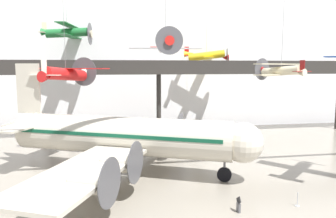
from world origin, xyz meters
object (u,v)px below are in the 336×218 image
(airliner_silver_main, at_px, (120,136))
(suspended_plane_silver_racer, at_px, (165,46))
(suspended_plane_yellow_lowwing, at_px, (206,56))
(stanchion_barrier, at_px, (297,202))
(suspended_plane_red_highwing, at_px, (66,74))
(suspended_plane_cream_biplane, at_px, (281,71))
(info_sign_pedestal, at_px, (239,206))
(suspended_plane_green_biplane, at_px, (67,32))

(airliner_silver_main, bearing_deg, suspended_plane_silver_racer, 78.44)
(suspended_plane_yellow_lowwing, xyz_separation_m, stanchion_barrier, (-1.45, -29.30, -11.74))
(suspended_plane_red_highwing, height_order, suspended_plane_cream_biplane, suspended_plane_cream_biplane)
(suspended_plane_silver_racer, bearing_deg, info_sign_pedestal, 8.88)
(suspended_plane_red_highwing, bearing_deg, airliner_silver_main, -109.45)
(airliner_silver_main, bearing_deg, suspended_plane_green_biplane, 135.22)
(stanchion_barrier, height_order, info_sign_pedestal, info_sign_pedestal)
(suspended_plane_red_highwing, xyz_separation_m, suspended_plane_green_biplane, (-1.16, 12.23, 5.70))
(suspended_plane_cream_biplane, distance_m, suspended_plane_yellow_lowwing, 17.82)
(suspended_plane_green_biplane, distance_m, stanchion_barrier, 37.92)
(suspended_plane_silver_racer, xyz_separation_m, suspended_plane_green_biplane, (-12.65, 10.70, 2.41))
(suspended_plane_silver_racer, relative_size, info_sign_pedestal, 7.04)
(stanchion_barrier, bearing_deg, airliner_silver_main, 141.28)
(airliner_silver_main, relative_size, info_sign_pedestal, 24.41)
(suspended_plane_cream_biplane, xyz_separation_m, stanchion_barrier, (-4.74, -11.91, -9.60))
(suspended_plane_silver_racer, relative_size, suspended_plane_yellow_lowwing, 0.91)
(suspended_plane_cream_biplane, relative_size, suspended_plane_yellow_lowwing, 1.13)
(suspended_plane_cream_biplane, distance_m, stanchion_barrier, 16.02)
(suspended_plane_silver_racer, distance_m, suspended_plane_yellow_lowwing, 14.06)
(suspended_plane_cream_biplane, bearing_deg, suspended_plane_green_biplane, 31.05)
(airliner_silver_main, relative_size, stanchion_barrier, 28.11)
(info_sign_pedestal, bearing_deg, suspended_plane_silver_racer, 94.48)
(airliner_silver_main, xyz_separation_m, suspended_plane_silver_racer, (5.79, 7.83, 9.21))
(suspended_plane_red_highwing, bearing_deg, suspended_plane_cream_biplane, -72.83)
(suspended_plane_green_biplane, height_order, suspended_plane_yellow_lowwing, suspended_plane_green_biplane)
(suspended_plane_red_highwing, relative_size, suspended_plane_silver_racer, 1.32)
(airliner_silver_main, relative_size, suspended_plane_silver_racer, 3.47)
(suspended_plane_red_highwing, height_order, stanchion_barrier, suspended_plane_red_highwing)
(suspended_plane_yellow_lowwing, height_order, stanchion_barrier, suspended_plane_yellow_lowwing)
(suspended_plane_red_highwing, bearing_deg, info_sign_pedestal, -112.19)
(info_sign_pedestal, bearing_deg, suspended_plane_red_highwing, 126.75)
(suspended_plane_cream_biplane, distance_m, suspended_plane_silver_racer, 13.58)
(suspended_plane_green_biplane, bearing_deg, suspended_plane_silver_racer, -31.40)
(suspended_plane_cream_biplane, height_order, suspended_plane_silver_racer, suspended_plane_silver_racer)
(suspended_plane_cream_biplane, xyz_separation_m, suspended_plane_silver_racer, (-11.73, 6.17, 2.94))
(suspended_plane_silver_racer, relative_size, stanchion_barrier, 8.11)
(suspended_plane_silver_racer, height_order, stanchion_barrier, suspended_plane_silver_racer)
(suspended_plane_silver_racer, height_order, suspended_plane_green_biplane, suspended_plane_green_biplane)
(suspended_plane_green_biplane, xyz_separation_m, info_sign_pedestal, (14.91, -29.01, -14.82))
(info_sign_pedestal, bearing_deg, suspended_plane_green_biplane, 114.63)
(suspended_plane_green_biplane, bearing_deg, airliner_silver_main, -60.86)
(suspended_plane_yellow_lowwing, bearing_deg, airliner_silver_main, -111.22)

